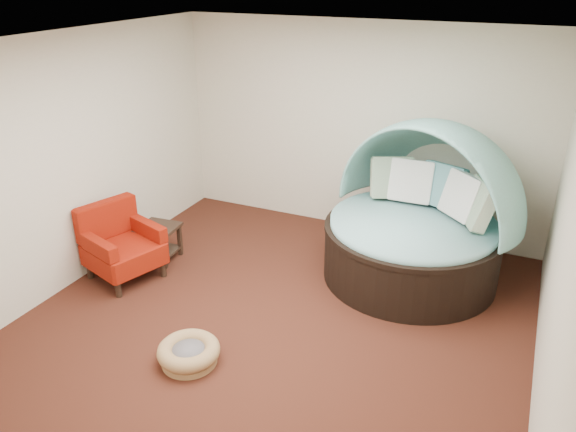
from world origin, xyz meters
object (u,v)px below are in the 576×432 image
at_px(canopy_daybed, 421,207).
at_px(red_armchair, 121,245).
at_px(side_table, 159,238).
at_px(pet_basket, 189,353).

relative_size(canopy_daybed, red_armchair, 2.77).
height_order(red_armchair, side_table, red_armchair).
distance_m(canopy_daybed, side_table, 3.21).
distance_m(canopy_daybed, red_armchair, 3.51).
height_order(canopy_daybed, red_armchair, canopy_daybed).
xyz_separation_m(red_armchair, side_table, (0.14, 0.52, -0.12)).
xyz_separation_m(pet_basket, side_table, (-1.46, 1.55, 0.18)).
relative_size(pet_basket, side_table, 1.22).
distance_m(pet_basket, red_armchair, 1.93).
bearing_deg(canopy_daybed, pet_basket, -100.44).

